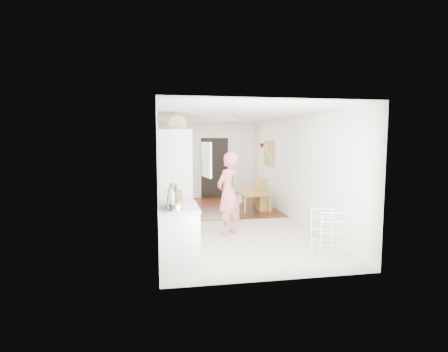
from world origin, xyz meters
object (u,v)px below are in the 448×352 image
object	(u,v)px
dining_chair	(264,195)
drying_rack	(327,233)
dining_table	(251,201)
person	(228,186)
stool	(231,211)

from	to	relation	value
dining_chair	drying_rack	bearing A→B (deg)	-95.79
dining_table	drying_rack	world-z (taller)	drying_rack
dining_table	drying_rack	bearing A→B (deg)	-179.08
person	dining_chair	distance (m)	2.66
dining_table	drying_rack	xyz separation A→B (m)	(0.23, -4.11, 0.18)
person	drying_rack	xyz separation A→B (m)	(1.34, -1.68, -0.60)
stool	dining_table	bearing A→B (deg)	55.11
drying_rack	stool	bearing A→B (deg)	125.64
stool	drying_rack	xyz separation A→B (m)	(1.02, -2.98, 0.18)
dining_table	stool	world-z (taller)	dining_table
stool	person	bearing A→B (deg)	-104.15
drying_rack	dining_table	bearing A→B (deg)	110.02
person	stool	distance (m)	1.56
stool	drying_rack	distance (m)	3.15
person	drying_rack	world-z (taller)	person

